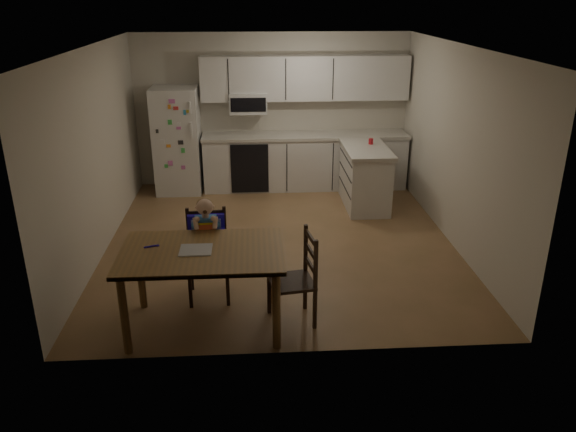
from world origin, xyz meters
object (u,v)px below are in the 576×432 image
(kitchen_island, at_px, (365,177))
(chair_booster, at_px, (207,237))
(refrigerator, at_px, (177,141))
(red_cup, at_px, (371,141))
(chair_side, at_px, (301,272))
(dining_table, at_px, (202,261))

(kitchen_island, relative_size, chair_booster, 1.10)
(chair_booster, bearing_deg, refrigerator, 97.72)
(red_cup, bearing_deg, chair_side, -111.89)
(kitchen_island, xyz_separation_m, red_cup, (0.10, 0.18, 0.50))
(refrigerator, bearing_deg, red_cup, -13.36)
(chair_booster, height_order, chair_side, chair_booster)
(chair_booster, xyz_separation_m, chair_side, (0.95, -0.55, -0.15))
(refrigerator, height_order, chair_booster, refrigerator)
(refrigerator, height_order, chair_side, refrigerator)
(red_cup, relative_size, chair_booster, 0.08)
(chair_side, bearing_deg, red_cup, 148.98)
(red_cup, relative_size, chair_side, 0.09)
(kitchen_island, bearing_deg, refrigerator, 162.88)
(dining_table, height_order, chair_booster, chair_booster)
(refrigerator, relative_size, dining_table, 1.10)
(refrigerator, relative_size, chair_booster, 1.49)
(chair_booster, bearing_deg, chair_side, -33.89)
(refrigerator, xyz_separation_m, chair_booster, (0.71, -3.54, -0.16))
(chair_booster, distance_m, chair_side, 1.11)
(dining_table, relative_size, chair_side, 1.62)
(refrigerator, bearing_deg, dining_table, -80.24)
(red_cup, bearing_deg, chair_booster, -129.20)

